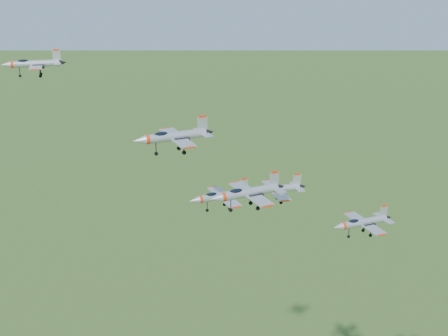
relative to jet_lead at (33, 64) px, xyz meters
name	(u,v)px	position (x,y,z in m)	size (l,w,h in m)	color
jet_lead	(33,64)	(0.00, 0.00, 0.00)	(10.42, 8.70, 2.79)	#A1A6AD
jet_left_high	(173,136)	(19.27, -13.93, -10.57)	(13.72, 11.30, 3.67)	#A1A6AD
jet_right_high	(247,192)	(25.29, -29.88, -15.16)	(12.16, 10.07, 3.25)	#A1A6AD
jet_left_low	(221,196)	(28.89, -10.06, -23.70)	(12.51, 10.33, 3.35)	#A1A6AD
jet_right_low	(273,189)	(32.77, -23.00, -18.24)	(10.87, 9.05, 2.90)	#A1A6AD
jet_trail	(362,222)	(56.64, -13.51, -32.02)	(13.35, 10.98, 3.58)	#A1A6AD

